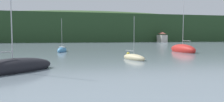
% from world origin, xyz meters
% --- Properties ---
extents(wooded_hillside, '(352.00, 58.52, 29.99)m').
position_xyz_m(wooded_hillside, '(6.59, 156.45, 6.28)').
color(wooded_hillside, '#264223').
rests_on(wooded_hillside, ground_plane).
extents(shore_building_central, '(3.49, 5.93, 5.30)m').
position_xyz_m(shore_building_central, '(42.43, 118.04, 2.57)').
color(shore_building_central, beige).
rests_on(shore_building_central, ground_plane).
extents(sailboat_mid_2, '(2.66, 4.88, 6.16)m').
position_xyz_m(sailboat_mid_2, '(3.45, 44.33, 0.24)').
color(sailboat_mid_2, '#CCBC8E').
rests_on(sailboat_mid_2, ground_plane).
extents(sailboat_far_3, '(2.44, 5.20, 7.11)m').
position_xyz_m(sailboat_far_3, '(-6.40, 60.93, 0.34)').
color(sailboat_far_3, teal).
rests_on(sailboat_far_3, ground_plane).
extents(sailboat_far_6, '(2.52, 8.14, 11.54)m').
position_xyz_m(sailboat_far_6, '(17.31, 55.42, 0.50)').
color(sailboat_far_6, red).
rests_on(sailboat_far_6, ground_plane).
extents(sailboat_mid_7, '(7.67, 7.10, 9.59)m').
position_xyz_m(sailboat_mid_7, '(-10.30, 36.92, 0.40)').
color(sailboat_mid_7, black).
rests_on(sailboat_mid_7, ground_plane).
extents(mooring_buoy_mid, '(0.57, 0.57, 0.57)m').
position_xyz_m(mooring_buoy_mid, '(5.40, 53.67, 0.00)').
color(mooring_buoy_mid, yellow).
rests_on(mooring_buoy_mid, ground_plane).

